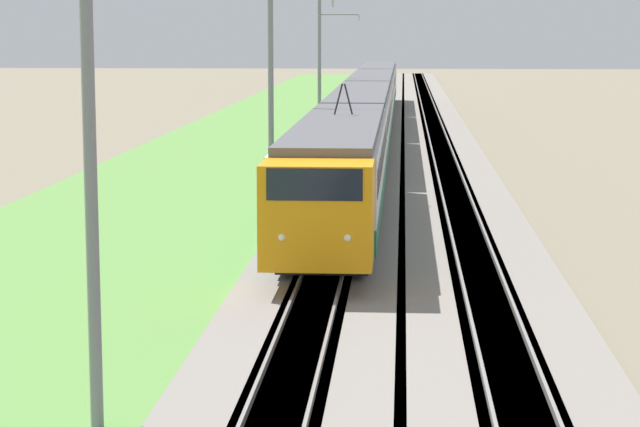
# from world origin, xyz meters

# --- Properties ---
(ballast_main) EXTENTS (240.00, 4.40, 0.30)m
(ballast_main) POSITION_xyz_m (50.00, 0.00, 0.15)
(ballast_main) COLOR gray
(ballast_main) RESTS_ON ground
(ballast_adjacent) EXTENTS (240.00, 4.40, 0.30)m
(ballast_adjacent) POSITION_xyz_m (50.00, -4.18, 0.15)
(ballast_adjacent) COLOR gray
(ballast_adjacent) RESTS_ON ground
(track_main) EXTENTS (240.00, 1.57, 0.45)m
(track_main) POSITION_xyz_m (50.00, 0.00, 0.16)
(track_main) COLOR #4C4238
(track_main) RESTS_ON ground
(track_adjacent) EXTENTS (240.00, 1.57, 0.45)m
(track_adjacent) POSITION_xyz_m (50.00, -4.18, 0.16)
(track_adjacent) COLOR #4C4238
(track_adjacent) RESTS_ON ground
(grass_verge) EXTENTS (240.00, 13.65, 0.12)m
(grass_verge) POSITION_xyz_m (50.00, 6.24, 0.06)
(grass_verge) COLOR #5B8E42
(grass_verge) RESTS_ON ground
(passenger_train) EXTENTS (85.67, 2.90, 4.92)m
(passenger_train) POSITION_xyz_m (58.65, 0.00, 2.29)
(passenger_train) COLOR orange
(passenger_train) RESTS_ON ground
(catenary_mast_near) EXTENTS (0.22, 2.56, 8.76)m
(catenary_mast_near) POSITION_xyz_m (6.33, 2.98, 4.52)
(catenary_mast_near) COLOR slate
(catenary_mast_near) RESTS_ON ground
(catenary_mast_mid) EXTENTS (0.22, 2.56, 8.88)m
(catenary_mast_mid) POSITION_xyz_m (34.46, 2.98, 4.58)
(catenary_mast_mid) COLOR slate
(catenary_mast_mid) RESTS_ON ground
(catenary_mast_far) EXTENTS (0.22, 2.56, 8.55)m
(catenary_mast_far) POSITION_xyz_m (62.60, 2.98, 4.42)
(catenary_mast_far) COLOR slate
(catenary_mast_far) RESTS_ON ground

